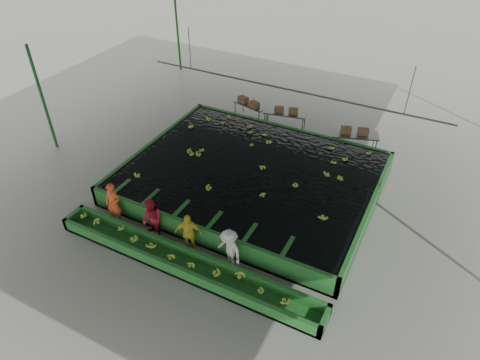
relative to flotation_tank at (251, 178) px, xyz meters
The scene contains 21 objects.
ground 1.57m from the flotation_tank, 90.00° to the right, with size 80.00×80.00×0.00m, color gray.
shed_roof 4.79m from the flotation_tank, 90.00° to the right, with size 20.00×22.00×0.04m, color gray.
shed_posts 2.54m from the flotation_tank, 90.00° to the right, with size 20.00×22.00×5.00m, color #206123, non-canonical shape.
flotation_tank is the anchor object (origin of this frame).
tank_water 0.40m from the flotation_tank, 90.00° to the right, with size 9.70×7.70×0.00m, color black.
sorting_trough 5.10m from the flotation_tank, 90.00° to the right, with size 10.00×1.00×0.50m, color #206124, non-canonical shape.
cableway_rail 4.33m from the flotation_tank, 90.00° to the left, with size 0.08×0.08×14.00m, color #59605B.
rail_hanger_left 7.06m from the flotation_tank, 145.01° to the left, with size 0.04×0.04×2.00m, color #59605B.
rail_hanger_right 7.06m from the flotation_tank, 34.99° to the left, with size 0.04×0.04×2.00m, color #59605B.
worker_a 5.62m from the flotation_tank, 129.91° to the right, with size 0.63×0.41×1.72m, color #E14E20.
worker_b 4.69m from the flotation_tank, 113.01° to the right, with size 0.80×0.63×1.65m, color maroon.
worker_c 4.33m from the flotation_tank, 93.92° to the right, with size 0.95×0.40×1.62m, color gold.
worker_d 4.51m from the flotation_tank, 73.13° to the right, with size 1.03×0.59×1.59m, color beige.
packing_table_left 5.95m from the flotation_tank, 116.34° to the left, with size 1.85×0.74×0.84m, color #59605B, non-canonical shape.
packing_table_mid 5.18m from the flotation_tank, 96.85° to the left, with size 2.14×0.85×0.97m, color #59605B, non-canonical shape.
packing_table_right 5.58m from the flotation_tank, 56.58° to the left, with size 2.11×0.84×0.96m, color #59605B, non-canonical shape.
box_stack_left 5.92m from the flotation_tank, 117.56° to the left, with size 1.31×0.36×0.28m, color brown, non-canonical shape.
box_stack_mid 5.13m from the flotation_tank, 96.24° to the left, with size 1.17×0.32×0.25m, color brown, non-canonical shape.
box_stack_right 5.58m from the flotation_tank, 57.16° to the left, with size 1.26×0.35×0.27m, color brown, non-canonical shape.
floating_bananas 0.89m from the flotation_tank, 90.00° to the left, with size 9.42×6.42×0.13m, color #96C334, non-canonical shape.
trough_bananas 5.10m from the flotation_tank, 90.00° to the right, with size 8.90×0.59×0.12m, color #96C334, non-canonical shape.
Camera 1 is at (6.18, -11.42, 11.12)m, focal length 32.00 mm.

